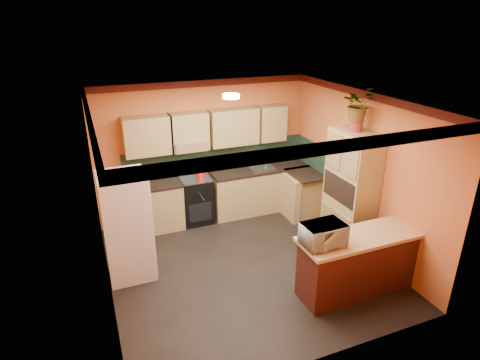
% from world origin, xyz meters
% --- Properties ---
extents(room_shell, '(4.24, 4.24, 2.72)m').
position_xyz_m(room_shell, '(0.02, 0.28, 2.09)').
color(room_shell, black).
rests_on(room_shell, ground).
extents(base_cabinets_back, '(3.65, 0.60, 0.88)m').
position_xyz_m(base_cabinets_back, '(0.32, 1.80, 0.44)').
color(base_cabinets_back, tan).
rests_on(base_cabinets_back, ground).
extents(countertop_back, '(3.65, 0.62, 0.04)m').
position_xyz_m(countertop_back, '(0.32, 1.80, 0.90)').
color(countertop_back, black).
rests_on(countertop_back, base_cabinets_back).
extents(stove, '(0.58, 0.58, 0.91)m').
position_xyz_m(stove, '(-0.30, 1.80, 0.46)').
color(stove, black).
rests_on(stove, ground).
extents(kettle, '(0.21, 0.21, 0.18)m').
position_xyz_m(kettle, '(-0.20, 1.75, 1.00)').
color(kettle, '#B0180B').
rests_on(kettle, stove).
extents(sink, '(0.48, 0.40, 0.03)m').
position_xyz_m(sink, '(1.10, 1.80, 0.94)').
color(sink, silver).
rests_on(sink, countertop_back).
extents(base_cabinets_right, '(0.60, 0.80, 0.88)m').
position_xyz_m(base_cabinets_right, '(1.80, 1.21, 0.44)').
color(base_cabinets_right, tan).
rests_on(base_cabinets_right, ground).
extents(countertop_right, '(0.62, 0.80, 0.04)m').
position_xyz_m(countertop_right, '(1.80, 1.21, 0.90)').
color(countertop_right, black).
rests_on(countertop_right, base_cabinets_right).
extents(fridge, '(0.68, 0.66, 1.70)m').
position_xyz_m(fridge, '(-1.75, 0.47, 0.85)').
color(fridge, silver).
rests_on(fridge, ground).
extents(pantry, '(0.48, 0.90, 2.10)m').
position_xyz_m(pantry, '(1.85, -0.11, 1.05)').
color(pantry, tan).
rests_on(pantry, ground).
extents(fern_pot, '(0.22, 0.22, 0.16)m').
position_xyz_m(fern_pot, '(1.85, -0.06, 2.18)').
color(fern_pot, maroon).
rests_on(fern_pot, pantry).
extents(fern, '(0.56, 0.52, 0.54)m').
position_xyz_m(fern, '(1.85, -0.06, 2.53)').
color(fern, tan).
rests_on(fern, fern_pot).
extents(breakfast_bar, '(1.80, 0.55, 0.88)m').
position_xyz_m(breakfast_bar, '(1.30, -1.18, 0.44)').
color(breakfast_bar, '#461910').
rests_on(breakfast_bar, ground).
extents(bar_top, '(1.90, 0.65, 0.05)m').
position_xyz_m(bar_top, '(1.30, -1.18, 0.91)').
color(bar_top, tan).
rests_on(bar_top, breakfast_bar).
extents(microwave, '(0.57, 0.40, 0.31)m').
position_xyz_m(microwave, '(0.63, -1.18, 1.09)').
color(microwave, silver).
rests_on(microwave, bar_top).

